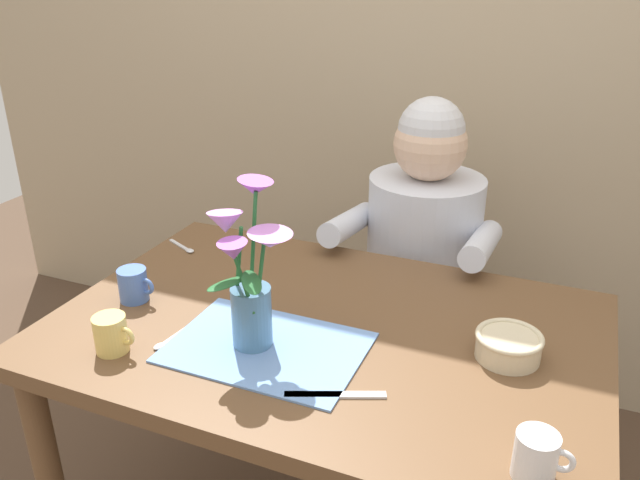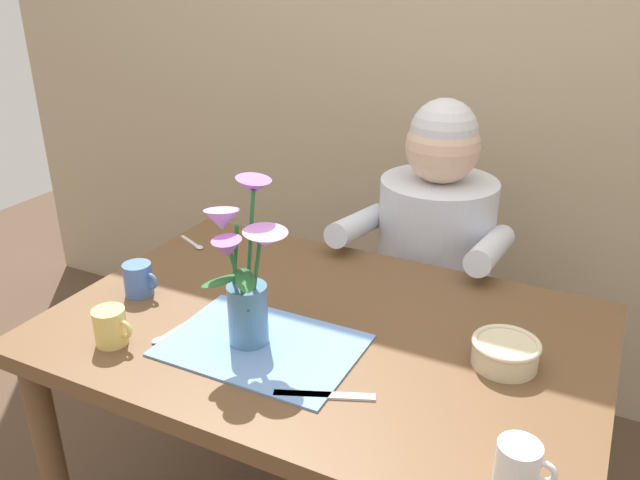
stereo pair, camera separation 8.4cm
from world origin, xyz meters
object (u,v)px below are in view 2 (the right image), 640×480
at_px(seated_person, 431,285).
at_px(tea_cup, 111,327).
at_px(dinner_knife, 324,395).
at_px(flower_vase, 246,275).
at_px(coffee_cup, 518,466).
at_px(ceramic_mug, 139,279).
at_px(ceramic_bowl, 505,352).

height_order(seated_person, tea_cup, seated_person).
xyz_separation_m(dinner_knife, tea_cup, (-0.48, -0.04, 0.04)).
xyz_separation_m(flower_vase, tea_cup, (-0.26, -0.13, -0.12)).
bearing_deg(flower_vase, seated_person, 76.78).
bearing_deg(seated_person, coffee_cup, -63.13).
bearing_deg(ceramic_mug, tea_cup, -64.07).
height_order(dinner_knife, tea_cup, tea_cup).
distance_m(flower_vase, ceramic_mug, 0.37).
bearing_deg(tea_cup, ceramic_bowl, 21.08).
distance_m(coffee_cup, tea_cup, 0.84).
bearing_deg(ceramic_mug, coffee_cup, -13.19).
xyz_separation_m(ceramic_bowl, dinner_knife, (-0.28, -0.25, -0.03)).
bearing_deg(ceramic_bowl, ceramic_mug, -173.38).
xyz_separation_m(seated_person, ceramic_bowl, (0.32, -0.59, 0.21)).
distance_m(flower_vase, dinner_knife, 0.29).
height_order(flower_vase, dinner_knife, flower_vase).
distance_m(seated_person, coffee_cup, 1.02).
distance_m(seated_person, dinner_knife, 0.86).
bearing_deg(ceramic_bowl, dinner_knife, -137.64).
height_order(seated_person, ceramic_bowl, seated_person).
bearing_deg(ceramic_mug, seated_person, 52.61).
bearing_deg(ceramic_mug, dinner_knife, -15.04).
bearing_deg(ceramic_mug, ceramic_bowl, 6.62).
bearing_deg(dinner_knife, ceramic_bowl, 19.65).
bearing_deg(coffee_cup, tea_cup, 178.23).
relative_size(ceramic_bowl, coffee_cup, 1.46).
distance_m(flower_vase, ceramic_bowl, 0.54).
bearing_deg(dinner_knife, seated_person, 70.48).
distance_m(seated_person, tea_cup, 1.00).
height_order(dinner_knife, coffee_cup, coffee_cup).
relative_size(ceramic_mug, coffee_cup, 1.00).
relative_size(dinner_knife, tea_cup, 2.04).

